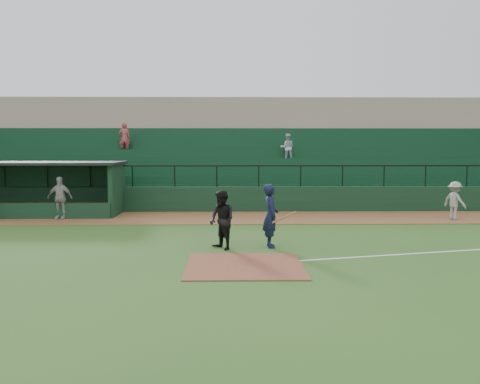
{
  "coord_description": "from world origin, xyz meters",
  "views": [
    {
      "loc": [
        -0.37,
        -13.87,
        3.05
      ],
      "look_at": [
        0.0,
        5.0,
        1.4
      ],
      "focal_mm": 37.97,
      "sensor_mm": 36.0,
      "label": 1
    }
  ],
  "objects": [
    {
      "name": "ground",
      "position": [
        0.0,
        0.0,
        0.0
      ],
      "size": [
        90.0,
        90.0,
        0.0
      ],
      "primitive_type": "plane",
      "color": "#2B501A",
      "rests_on": "ground"
    },
    {
      "name": "warning_track",
      "position": [
        0.0,
        8.0,
        0.01
      ],
      "size": [
        40.0,
        4.0,
        0.03
      ],
      "primitive_type": "cube",
      "color": "brown",
      "rests_on": "ground"
    },
    {
      "name": "home_plate_dirt",
      "position": [
        0.0,
        -1.0,
        0.01
      ],
      "size": [
        3.0,
        3.0,
        0.03
      ],
      "primitive_type": "cube",
      "color": "brown",
      "rests_on": "ground"
    },
    {
      "name": "stadium_structure",
      "position": [
        -0.0,
        16.46,
        2.3
      ],
      "size": [
        38.0,
        13.08,
        6.4
      ],
      "color": "black",
      "rests_on": "ground"
    },
    {
      "name": "dugout",
      "position": [
        -9.75,
        9.56,
        1.33
      ],
      "size": [
        8.9,
        3.2,
        2.42
      ],
      "color": "black",
      "rests_on": "ground"
    },
    {
      "name": "batter_at_plate",
      "position": [
        0.87,
        1.51,
        0.97
      ],
      "size": [
        1.06,
        0.75,
        1.95
      ],
      "color": "black",
      "rests_on": "ground"
    },
    {
      "name": "umpire",
      "position": [
        -0.62,
        1.2,
        0.89
      ],
      "size": [
        1.05,
        1.09,
        1.78
      ],
      "primitive_type": "imported",
      "rotation": [
        0.0,
        0.0,
        -0.94
      ],
      "color": "black",
      "rests_on": "ground"
    },
    {
      "name": "runner",
      "position": [
        9.09,
        7.16,
        0.83
      ],
      "size": [
        1.02,
        1.19,
        1.6
      ],
      "primitive_type": "imported",
      "rotation": [
        0.0,
        0.0,
        2.06
      ],
      "color": "#9A9590",
      "rests_on": "warning_track"
    },
    {
      "name": "dugout_player_a",
      "position": [
        -7.61,
        7.69,
        0.93
      ],
      "size": [
        1.09,
        0.51,
        1.81
      ],
      "primitive_type": "imported",
      "rotation": [
        0.0,
        0.0,
        -0.07
      ],
      "color": "#ACA6A1",
      "rests_on": "warning_track"
    }
  ]
}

